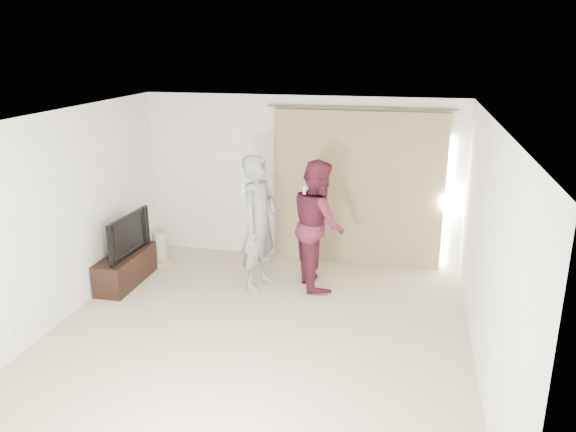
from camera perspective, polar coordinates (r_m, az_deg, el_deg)
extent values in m
plane|color=#BEAE8E|center=(6.83, -3.38, -12.38)|extent=(5.50, 5.50, 0.00)
cube|color=white|center=(8.85, 1.31, 3.76)|extent=(5.00, 0.04, 2.60)
cube|color=white|center=(7.35, -22.68, -0.48)|extent=(0.04, 5.50, 2.60)
cube|color=white|center=(7.68, -20.83, -0.30)|extent=(0.02, 0.08, 0.12)
cube|color=white|center=(7.05, -25.78, -10.46)|extent=(0.02, 0.08, 0.12)
cube|color=white|center=(5.98, -3.83, 9.80)|extent=(5.00, 5.50, 0.01)
cube|color=#98845D|center=(8.68, 7.06, 2.68)|extent=(2.60, 0.10, 2.40)
cylinder|color=brown|center=(8.46, 7.37, 10.83)|extent=(2.80, 0.03, 0.03)
cube|color=white|center=(8.75, 15.94, 1.22)|extent=(0.08, 0.04, 2.00)
cube|color=black|center=(8.50, -16.14, -5.13)|extent=(0.41, 1.19, 0.46)
imported|color=black|center=(8.32, -16.44, -1.79)|extent=(0.18, 1.04, 0.59)
cylinder|color=tan|center=(9.16, -12.78, -4.53)|extent=(0.40, 0.40, 0.07)
cylinder|color=tan|center=(9.07, -12.89, -2.98)|extent=(0.22, 0.22, 0.46)
imported|color=gray|center=(7.81, -2.95, -0.71)|extent=(0.64, 0.80, 1.92)
cube|color=white|center=(7.63, -4.51, 2.81)|extent=(0.04, 0.04, 0.14)
cube|color=white|center=(7.86, -4.03, 2.30)|extent=(0.05, 0.05, 0.09)
imported|color=#561A2C|center=(7.90, 3.08, -0.81)|extent=(1.00, 1.10, 1.84)
cube|color=white|center=(7.70, 1.69, 2.52)|extent=(0.04, 0.04, 0.14)
cube|color=white|center=(7.94, 1.98, 2.07)|extent=(0.05, 0.05, 0.09)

